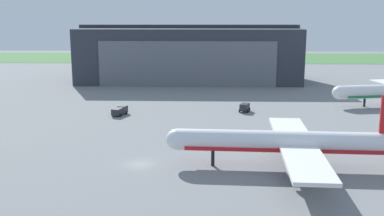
{
  "coord_description": "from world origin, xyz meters",
  "views": [
    {
      "loc": [
        10.89,
        -70.89,
        24.37
      ],
      "look_at": [
        7.79,
        22.09,
        4.79
      ],
      "focal_mm": 42.88,
      "sensor_mm": 36.0,
      "label": 1
    }
  ],
  "objects": [
    {
      "name": "ground_plane",
      "position": [
        0.0,
        0.0,
        0.0
      ],
      "size": [
        440.0,
        440.0,
        0.0
      ],
      "primitive_type": "plane",
      "color": "slate"
    },
    {
      "name": "pushback_tractor",
      "position": [
        -10.06,
        36.03,
        1.1
      ],
      "size": [
        3.34,
        5.4,
        1.99
      ],
      "color": "#2D2D33",
      "rests_on": "ground_plane"
    },
    {
      "name": "stair_truck",
      "position": [
        20.26,
        40.76,
        1.2
      ],
      "size": [
        3.06,
        3.84,
        2.09
      ],
      "color": "#2D2D33",
      "rests_on": "ground_plane"
    },
    {
      "name": "airliner_near_left",
      "position": [
        24.52,
        -0.86,
        4.13
      ],
      "size": [
        39.88,
        34.96,
        11.94
      ],
      "color": "silver",
      "rests_on": "ground_plane"
    },
    {
      "name": "maintenance_hangar",
      "position": [
        4.34,
        93.59,
        9.52
      ],
      "size": [
        76.81,
        29.62,
        19.97
      ],
      "color": "#2D333D",
      "rests_on": "ground_plane"
    },
    {
      "name": "grass_field_strip",
      "position": [
        0.0,
        176.19,
        0.04
      ],
      "size": [
        440.0,
        56.0,
        0.08
      ],
      "primitive_type": "cube",
      "color": "#467A40",
      "rests_on": "ground_plane"
    }
  ]
}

